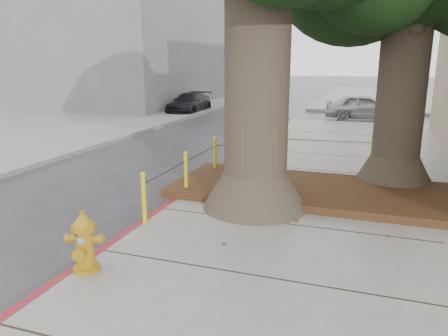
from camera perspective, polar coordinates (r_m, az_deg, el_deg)
The scene contains 11 objects.
ground at distance 6.26m, azimuth 0.02°, elevation -14.42°, with size 140.00×140.00×0.00m, color #28282B.
sidewalk_far at distance 35.56m, azimuth 26.15°, elevation 8.11°, with size 16.00×20.00×0.15m, color slate.
sidewalk_opposite at distance 22.11m, azimuth -26.84°, elevation 5.12°, with size 14.00×60.00×0.15m, color slate.
curb_red at distance 9.06m, azimuth -6.79°, elevation -4.70°, with size 0.14×26.00×0.16m, color maroon.
planter_bed at distance 9.54m, azimuth 12.93°, elevation -3.00°, with size 6.40×2.60×0.16m, color black.
building_far_grey at distance 32.10m, azimuth -13.26°, elevation 19.27°, with size 12.00×16.00×12.00m, color slate.
building_far_white at distance 53.78m, azimuth -1.46°, elevation 19.06°, with size 12.00×18.00×15.00m, color silver.
bollard_ring at distance 10.20m, azimuth 3.48°, elevation 0.98°, with size 3.79×5.39×0.95m.
fire_hydrant at distance 6.28m, azimuth -17.77°, elevation -9.21°, with size 0.46×0.45×0.87m.
car_silver at distance 22.58m, azimuth 17.86°, elevation 7.58°, with size 1.51×3.75×1.28m, color #AEADB2.
car_dark at distance 24.43m, azimuth -4.55°, elevation 8.46°, with size 1.54×3.79×1.10m, color black.
Camera 1 is at (1.80, -5.18, 3.00)m, focal length 35.00 mm.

